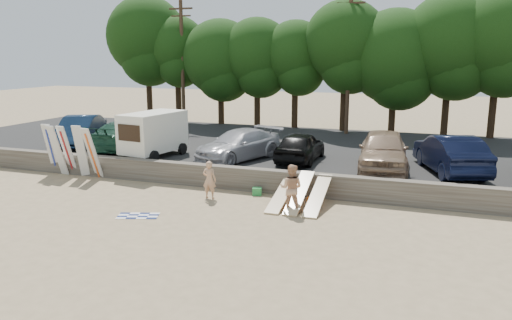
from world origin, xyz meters
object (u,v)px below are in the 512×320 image
object	(u,v)px
beachgoer_a	(209,180)
car_0	(80,131)
beachgoer_b	(291,188)
car_3	(300,146)
car_1	(129,135)
car_4	(383,150)
car_2	(239,145)
box_trailer	(153,132)
cooler	(257,191)
car_5	(450,154)

from	to	relation	value
beachgoer_a	car_0	bearing A→B (deg)	-29.10
beachgoer_b	car_3	bearing A→B (deg)	-80.69
car_3	beachgoer_b	world-z (taller)	car_3
car_1	beachgoer_a	bearing A→B (deg)	143.14
car_4	beachgoer_b	bearing A→B (deg)	-123.40
car_2	beachgoer_a	size ratio (longest dim) A/B	3.20
car_1	beachgoer_a	size ratio (longest dim) A/B	3.52
box_trailer	beachgoer_a	xyz separation A→B (m)	(4.87, -3.80, -1.18)
box_trailer	cooler	size ratio (longest dim) A/B	9.94
box_trailer	cooler	bearing A→B (deg)	-13.95
car_3	car_5	bearing A→B (deg)	178.93
beachgoer_a	beachgoer_b	world-z (taller)	beachgoer_b
car_1	car_2	bearing A→B (deg)	174.54
car_5	beachgoer_a	world-z (taller)	car_5
car_0	car_2	size ratio (longest dim) A/B	1.00
car_2	car_3	xyz separation A→B (m)	(3.00, 0.61, 0.01)
car_0	beachgoer_a	size ratio (longest dim) A/B	3.21
box_trailer	car_3	distance (m)	7.50
box_trailer	car_0	bearing A→B (deg)	173.95
car_5	car_0	bearing A→B (deg)	-19.14
car_4	car_3	bearing A→B (deg)	167.84
car_3	cooler	bearing A→B (deg)	78.93
car_1	car_2	distance (m)	6.64
car_0	car_4	size ratio (longest dim) A/B	0.97
box_trailer	car_1	world-z (taller)	box_trailer
car_0	beachgoer_b	world-z (taller)	car_0
box_trailer	car_3	size ratio (longest dim) A/B	0.87
car_1	car_4	distance (m)	13.62
box_trailer	beachgoer_a	bearing A→B (deg)	-29.62
cooler	car_4	bearing A→B (deg)	20.16
car_3	car_5	xyz separation A→B (m)	(6.84, -0.13, 0.12)
car_0	car_2	world-z (taller)	car_0
car_1	car_0	bearing A→B (deg)	-6.53
car_2	beachgoer_b	bearing A→B (deg)	-29.73
car_0	car_3	bearing A→B (deg)	-21.51
car_1	car_3	world-z (taller)	car_1
car_0	beachgoer_b	bearing A→B (deg)	-43.51
box_trailer	car_4	bearing A→B (deg)	12.96
car_3	cooler	distance (m)	4.35
car_0	box_trailer	bearing A→B (deg)	-35.54
beachgoer_b	cooler	distance (m)	2.71
cooler	car_1	bearing A→B (deg)	139.50
car_5	beachgoer_b	xyz separation A→B (m)	(-5.67, -5.65, -0.64)
box_trailer	cooler	xyz separation A→B (m)	(6.55, -2.69, -1.81)
box_trailer	beachgoer_a	world-z (taller)	box_trailer
car_2	car_5	xyz separation A→B (m)	(9.84, 0.47, 0.12)
cooler	car_3	bearing A→B (deg)	62.12
car_3	car_4	distance (m)	4.02
car_4	car_5	size ratio (longest dim) A/B	1.01
car_3	car_2	bearing A→B (deg)	11.48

